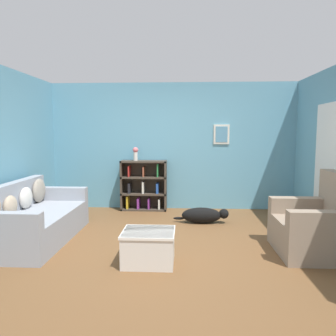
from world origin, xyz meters
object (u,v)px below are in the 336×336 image
Objects in this scene: bookshelf at (144,186)px; coffee_table at (149,246)px; dog at (203,215)px; recliner_chair at (317,226)px; couch at (33,220)px; vase at (136,153)px.

coffee_table is at bearing -81.67° from bookshelf.
bookshelf is at bearing 140.67° from dog.
recliner_chair is 1.69× the size of coffee_table.
couch is 2.45m from bookshelf.
recliner_chair is 3.94× the size of vase.
recliner_chair is at bearing -4.61° from couch.
couch is 1.96m from coffee_table.
vase is (-2.74, 2.31, 0.81)m from recliner_chair.
couch is at bearing -157.72° from dog.
bookshelf is 0.95× the size of recliner_chair.
recliner_chair is at bearing 11.38° from coffee_table.
couch is 3.06× the size of coffee_table.
vase reaches higher than couch.
vase is at bearing 144.92° from dog.
couch reaches higher than dog.
couch is 1.91× the size of bookshelf.
couch is at bearing -124.75° from bookshelf.
bookshelf is 2.81m from coffee_table.
dog is (0.77, 1.81, -0.07)m from coffee_table.
couch is at bearing -121.81° from vase.
recliner_chair is at bearing -42.06° from bookshelf.
bookshelf is at bearing 98.33° from coffee_table.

